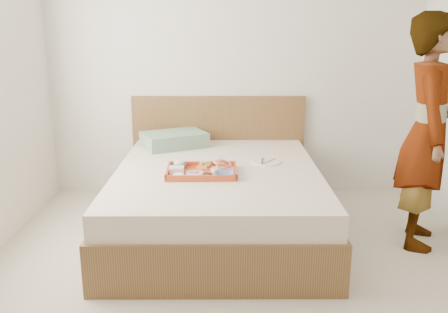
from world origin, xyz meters
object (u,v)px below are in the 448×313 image
at_px(tray, 202,171).
at_px(dinner_plate, 266,162).
at_px(person, 428,133).
at_px(bed, 218,200).

xyz_separation_m(tray, dinner_plate, (0.51, 0.30, -0.02)).
relative_size(dinner_plate, person, 0.14).
bearing_deg(dinner_plate, person, -16.29).
bearing_deg(person, tray, 107.59).
height_order(tray, person, person).
bearing_deg(dinner_plate, tray, -148.92).
relative_size(bed, tray, 3.87).
xyz_separation_m(bed, person, (1.52, -0.18, 0.58)).
distance_m(bed, dinner_plate, 0.50).
height_order(dinner_plate, person, person).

